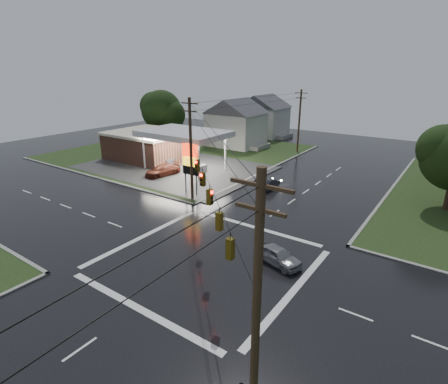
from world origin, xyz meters
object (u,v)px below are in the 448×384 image
Objects in this scene: pylon_sign at (190,161)px; tree_nw_behind at (162,111)px; utility_pole_nw at (191,148)px; house_near at (236,122)px; car_pump at (163,170)px; gas_station at (155,144)px; car_north at (269,184)px; car_crossing at (278,255)px; utility_pole_n at (299,120)px; utility_pole_se at (256,312)px; house_far at (263,115)px.

tree_nw_behind reaches higher than pylon_sign.
tree_nw_behind is (-24.34, 20.49, 0.46)m from utility_pole_nw.
car_pump is (2.50, -22.00, -3.66)m from house_near.
gas_station is 6.97× the size of car_north.
car_pump reaches higher than car_crossing.
utility_pole_n is 2.04× the size of car_pump.
car_pump is (15.39, -15.99, -5.43)m from tree_nw_behind.
utility_pole_se reaches higher than utility_pole_n.
tree_nw_behind is at bearing 68.83° from car_crossing.
car_north is 17.30m from car_crossing.
gas_station is 6.72× the size of car_crossing.
tree_nw_behind is at bearing 144.50° from car_pump.
utility_pole_se is 1.05× the size of utility_pole_n.
gas_station is at bearing 147.77° from utility_pole_nw.
car_crossing is at bearing -68.38° from utility_pole_n.
car_crossing is (15.06, -7.97, -3.35)m from pylon_sign.
utility_pole_nw reaches higher than tree_nw_behind.
utility_pole_n reaches higher than gas_station.
house_near is 2.15× the size of car_pump.
car_crossing is at bearing -27.88° from pylon_sign.
house_far reaches higher than car_pump.
tree_nw_behind is at bearing 139.90° from utility_pole_nw.
pylon_sign is at bearing -92.08° from utility_pole_n.
pylon_sign is 0.55× the size of utility_pole_nw.
car_crossing is (8.70, -14.95, 0.05)m from car_north.
pylon_sign is 30.49m from tree_nw_behind.
car_pump is (-27.95, 23.50, -4.97)m from utility_pole_se.
car_north is (16.80, -18.51, -3.79)m from house_near.
tree_nw_behind is at bearing -161.79° from utility_pole_n.
tree_nw_behind is 32.70m from car_north.
car_pump is at bearing 156.23° from pylon_sign.
house_near is 1.00× the size of house_far.
car_pump is (7.23, -5.70, -1.80)m from gas_station.
utility_pole_nw is 16.48m from car_crossing.
pylon_sign is 0.54× the size of house_far.
tree_nw_behind is at bearing -22.24° from car_north.
house_far is at bearing -59.14° from car_north.
gas_station is at bearing 74.81° from car_crossing.
car_north is at bearing -75.37° from utility_pole_n.
house_far is 52.76m from car_crossing.
gas_station is at bearing 152.35° from car_pump.
utility_pole_se reaches higher than house_far.
gas_station is at bearing -5.27° from car_north.
utility_pole_n is 38.45m from car_crossing.
car_north is at bearing 24.30° from car_pump.
car_crossing is at bearing -29.59° from gas_station.
utility_pole_nw is (16.18, -10.20, 3.17)m from gas_station.
car_north is 0.96× the size of car_crossing.
utility_pole_nw reaches higher than utility_pole_n.
utility_pole_se is 13.96m from car_crossing.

